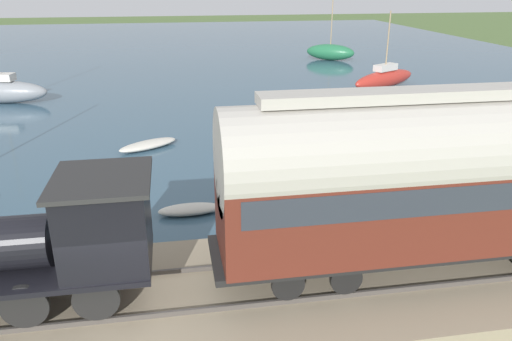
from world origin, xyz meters
TOP-DOWN VIEW (x-y plane):
  - ground_plane at (0.00, 0.00)m, footprint 200.00×200.00m
  - harbor_water at (43.40, 0.00)m, footprint 80.00×80.00m
  - rail_embankment at (0.61, 0.00)m, footprint 4.99×56.00m
  - steam_locomotive at (0.61, 1.34)m, footprint 2.29×5.75m
  - passenger_coach at (0.61, -7.51)m, footprint 2.43×10.87m
  - sailboat_green at (37.25, -16.65)m, footprint 3.93×4.79m
  - sailboat_gray at (23.79, 9.08)m, footprint 2.51×5.85m
  - sailboat_red at (24.17, -16.54)m, footprint 4.40×6.17m
  - rowboat_far_out at (5.75, -1.77)m, footprint 0.81×2.14m
  - rowboat_off_pier at (4.65, -9.43)m, footprint 2.16×2.91m
  - rowboat_mid_harbor at (13.00, -0.19)m, footprint 2.32×2.97m

SIDE VIEW (x-z plane):
  - ground_plane at x=0.00m, z-range 0.00..0.00m
  - harbor_water at x=43.40m, z-range 0.00..0.01m
  - rowboat_far_out at x=5.75m, z-range 0.01..0.35m
  - rowboat_mid_harbor at x=13.00m, z-range 0.01..0.36m
  - rail_embankment at x=0.61m, z-range -0.06..0.55m
  - rowboat_off_pier at x=4.65m, z-range 0.01..0.56m
  - sailboat_red at x=24.17m, z-range -1.97..3.32m
  - sailboat_gray at x=23.79m, z-range -2.57..4.11m
  - sailboat_green at x=37.25m, z-range -3.68..5.24m
  - steam_locomotive at x=0.61m, z-range 0.67..3.77m
  - passenger_coach at x=0.61m, z-range 0.81..5.32m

